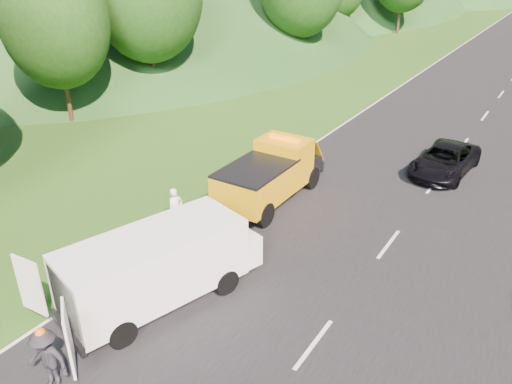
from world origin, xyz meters
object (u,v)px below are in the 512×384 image
Objects in this scene: white_van at (160,264)px; woman at (178,229)px; tow_truck at (271,173)px; child at (203,264)px; passing_suv at (443,173)px; suitcase at (148,232)px.

white_van is 4.25× the size of woman.
tow_truck is 6.36× the size of child.
woman is at bearing -119.44° from passing_suv.
child is (0.56, -5.35, -1.23)m from tow_truck.
tow_truck is at bearing 109.90° from child.
tow_truck is 5.67m from suitcase.
white_van is 3.88m from suitcase.
passing_suv is at bearing 50.49° from tow_truck.
woman is (-1.71, -4.04, -1.23)m from tow_truck.
tow_truck reaches higher than child.
tow_truck is 5.52m from child.
passing_suv reaches higher than child.
child is at bearing -3.95° from suitcase.
passing_suv is (7.22, 10.79, 0.00)m from woman.
tow_truck reaches higher than white_van.
white_van is at bearing -104.10° from passing_suv.
woman is 0.35× the size of passing_suv.
white_van reaches higher than woman.
tow_truck is 1.22× the size of passing_suv.
woman is at bearing -113.24° from tow_truck.
white_van reaches higher than suitcase.
passing_suv is at bearing -20.59° from woman.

